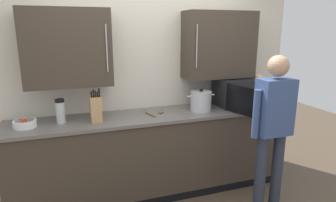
{
  "coord_description": "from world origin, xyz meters",
  "views": [
    {
      "loc": [
        -0.86,
        -2.15,
        1.88
      ],
      "look_at": [
        0.15,
        0.8,
        1.1
      ],
      "focal_mm": 31.18,
      "sensor_mm": 36.0,
      "label": 1
    }
  ],
  "objects_px": {
    "microwave_oven": "(238,92)",
    "person_figure": "(272,123)",
    "wooden_spoon": "(156,113)",
    "stock_pot": "(201,101)",
    "fruit_bowl": "(25,123)",
    "knife_block": "(96,109)",
    "thermos_flask": "(60,111)"
  },
  "relations": [
    {
      "from": "thermos_flask",
      "to": "microwave_oven",
      "type": "bearing_deg",
      "value": 0.95
    },
    {
      "from": "wooden_spoon",
      "to": "stock_pot",
      "type": "height_order",
      "value": "stock_pot"
    },
    {
      "from": "fruit_bowl",
      "to": "person_figure",
      "type": "relative_size",
      "value": 0.13
    },
    {
      "from": "fruit_bowl",
      "to": "stock_pot",
      "type": "distance_m",
      "value": 1.85
    },
    {
      "from": "thermos_flask",
      "to": "knife_block",
      "type": "xyz_separation_m",
      "value": [
        0.34,
        -0.04,
        0.01
      ]
    },
    {
      "from": "fruit_bowl",
      "to": "microwave_oven",
      "type": "bearing_deg",
      "value": 1.27
    },
    {
      "from": "stock_pot",
      "to": "knife_block",
      "type": "xyz_separation_m",
      "value": [
        -1.18,
        -0.01,
        0.02
      ]
    },
    {
      "from": "microwave_oven",
      "to": "fruit_bowl",
      "type": "bearing_deg",
      "value": -178.73
    },
    {
      "from": "microwave_oven",
      "to": "wooden_spoon",
      "type": "bearing_deg",
      "value": -178.38
    },
    {
      "from": "microwave_oven",
      "to": "stock_pot",
      "type": "bearing_deg",
      "value": -172.84
    },
    {
      "from": "microwave_oven",
      "to": "wooden_spoon",
      "type": "height_order",
      "value": "microwave_oven"
    },
    {
      "from": "fruit_bowl",
      "to": "person_figure",
      "type": "distance_m",
      "value": 2.39
    },
    {
      "from": "wooden_spoon",
      "to": "person_figure",
      "type": "xyz_separation_m",
      "value": [
        0.95,
        -0.78,
        0.02
      ]
    },
    {
      "from": "fruit_bowl",
      "to": "stock_pot",
      "type": "bearing_deg",
      "value": -0.45
    },
    {
      "from": "thermos_flask",
      "to": "knife_block",
      "type": "distance_m",
      "value": 0.35
    },
    {
      "from": "thermos_flask",
      "to": "knife_block",
      "type": "relative_size",
      "value": 0.72
    },
    {
      "from": "microwave_oven",
      "to": "knife_block",
      "type": "distance_m",
      "value": 1.72
    },
    {
      "from": "wooden_spoon",
      "to": "stock_pot",
      "type": "xyz_separation_m",
      "value": [
        0.53,
        -0.04,
        0.1
      ]
    },
    {
      "from": "microwave_oven",
      "to": "wooden_spoon",
      "type": "distance_m",
      "value": 1.08
    },
    {
      "from": "fruit_bowl",
      "to": "knife_block",
      "type": "xyz_separation_m",
      "value": [
        0.67,
        -0.02,
        0.09
      ]
    },
    {
      "from": "stock_pot",
      "to": "person_figure",
      "type": "distance_m",
      "value": 0.85
    },
    {
      "from": "microwave_oven",
      "to": "stock_pot",
      "type": "distance_m",
      "value": 0.54
    },
    {
      "from": "wooden_spoon",
      "to": "person_figure",
      "type": "relative_size",
      "value": 0.13
    },
    {
      "from": "microwave_oven",
      "to": "person_figure",
      "type": "bearing_deg",
      "value": -98.28
    },
    {
      "from": "fruit_bowl",
      "to": "wooden_spoon",
      "type": "xyz_separation_m",
      "value": [
        1.32,
        0.02,
        -0.03
      ]
    },
    {
      "from": "stock_pot",
      "to": "thermos_flask",
      "type": "relative_size",
      "value": 1.36
    },
    {
      "from": "person_figure",
      "to": "wooden_spoon",
      "type": "bearing_deg",
      "value": 140.8
    },
    {
      "from": "wooden_spoon",
      "to": "knife_block",
      "type": "height_order",
      "value": "knife_block"
    },
    {
      "from": "fruit_bowl",
      "to": "wooden_spoon",
      "type": "bearing_deg",
      "value": 0.98
    },
    {
      "from": "wooden_spoon",
      "to": "microwave_oven",
      "type": "bearing_deg",
      "value": 1.62
    },
    {
      "from": "person_figure",
      "to": "thermos_flask",
      "type": "bearing_deg",
      "value": 158.35
    },
    {
      "from": "person_figure",
      "to": "knife_block",
      "type": "bearing_deg",
      "value": 155.48
    }
  ]
}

